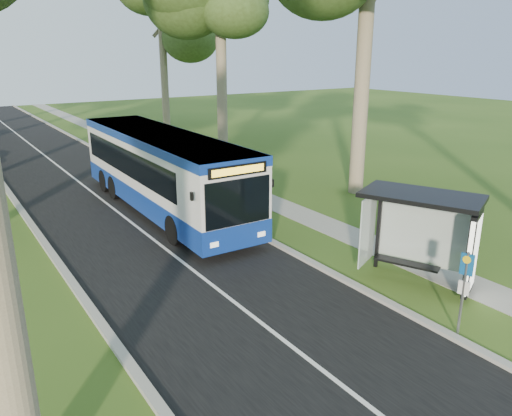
{
  "coord_description": "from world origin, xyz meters",
  "views": [
    {
      "loc": [
        -9.94,
        -11.25,
        6.76
      ],
      "look_at": [
        -0.9,
        2.34,
        1.6
      ],
      "focal_mm": 35.0,
      "sensor_mm": 36.0,
      "label": 1
    }
  ],
  "objects_px": {
    "bus_stop_sign": "(464,284)",
    "litter_bin": "(250,204)",
    "bus": "(162,172)",
    "bus_shelter": "(436,225)"
  },
  "relations": [
    {
      "from": "bus",
      "to": "litter_bin",
      "type": "xyz_separation_m",
      "value": [
        2.85,
        -2.56,
        -1.28
      ]
    },
    {
      "from": "bus",
      "to": "bus_stop_sign",
      "type": "distance_m",
      "value": 13.56
    },
    {
      "from": "bus_stop_sign",
      "to": "litter_bin",
      "type": "distance_m",
      "value": 10.92
    },
    {
      "from": "bus_stop_sign",
      "to": "bus_shelter",
      "type": "xyz_separation_m",
      "value": [
        1.46,
        2.01,
        0.63
      ]
    },
    {
      "from": "bus_stop_sign",
      "to": "litter_bin",
      "type": "bearing_deg",
      "value": 68.58
    },
    {
      "from": "bus_shelter",
      "to": "litter_bin",
      "type": "distance_m",
      "value": 8.99
    },
    {
      "from": "bus_stop_sign",
      "to": "bus_shelter",
      "type": "relative_size",
      "value": 0.58
    },
    {
      "from": "bus_shelter",
      "to": "litter_bin",
      "type": "xyz_separation_m",
      "value": [
        -0.63,
        8.84,
        -1.52
      ]
    },
    {
      "from": "bus",
      "to": "bus_stop_sign",
      "type": "bearing_deg",
      "value": -80.54
    },
    {
      "from": "bus",
      "to": "bus_stop_sign",
      "type": "xyz_separation_m",
      "value": [
        2.02,
        -13.41,
        -0.39
      ]
    }
  ]
}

